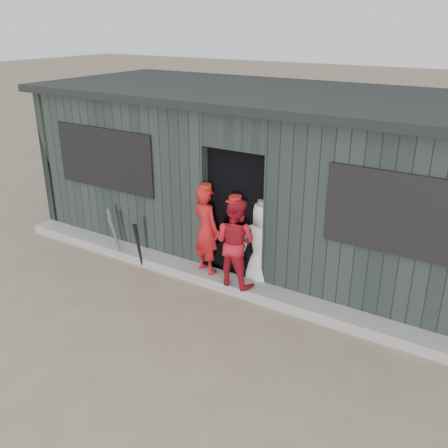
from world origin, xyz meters
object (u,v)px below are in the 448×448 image
Objects in this scene: bat_mid at (116,238)px; bat_right at (139,246)px; dugout at (280,174)px; player_red_right at (235,242)px; player_red_left at (206,230)px; player_grey_back at (263,245)px; bat_left at (114,232)px.

bat_mid is 1.01× the size of bat_right.
bat_mid is at bearing -134.87° from dugout.
player_red_right is at bearing 4.44° from bat_mid.
bat_right is at bearing 34.44° from player_red_left.
player_red_left reaches higher than player_red_right.
dugout is at bearing -83.78° from player_red_left.
bat_mid is 1.63m from player_red_left.
bat_right is 1.94m from player_grey_back.
bat_left is 0.10× the size of dugout.
player_grey_back is (0.78, 0.28, -0.16)m from player_red_left.
bat_mid is 2.15m from player_red_right.
dugout is (2.06, 1.78, 0.86)m from bat_left.
player_red_right is at bearing 6.88° from bat_right.
dugout is at bearing 40.89° from bat_left.
bat_right is at bearing 9.30° from player_red_right.
dugout is at bearing 54.14° from bat_right.
bat_left is 1.76m from player_red_left.
bat_left is at bearing 141.15° from bat_mid.
player_grey_back is (2.49, 0.43, 0.22)m from bat_left.
player_red_right is 0.47m from player_grey_back.
player_grey_back is at bearing -117.86° from player_red_right.
bat_right is (0.50, -0.03, -0.00)m from bat_mid.
player_grey_back is (0.23, 0.39, -0.14)m from player_red_right.
player_red_left is at bearing 10.05° from bat_mid.
bat_left is 1.05× the size of bat_right.
bat_right is 0.64× the size of player_red_right.
bat_left is at bearing 3.33° from player_red_right.
bat_left is 2.54m from player_grey_back.
player_grey_back is (2.34, 0.55, 0.24)m from bat_mid.
bat_right is 2.55m from dugout.
player_red_right is at bearing -173.18° from player_red_left.
bat_mid is at bearing -38.85° from bat_left.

